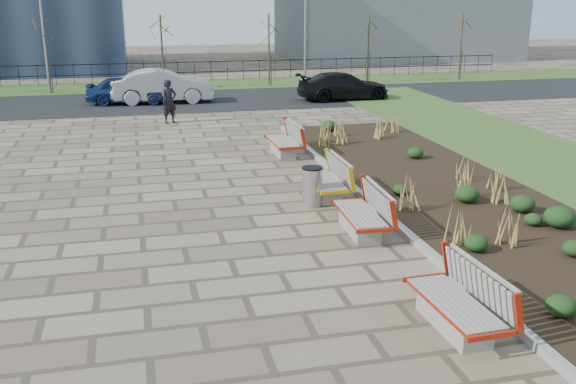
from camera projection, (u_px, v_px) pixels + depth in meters
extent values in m
plane|color=#83725A|center=(244.00, 296.00, 11.17)|extent=(120.00, 120.00, 0.00)
cube|color=black|center=(443.00, 189.00, 17.20)|extent=(4.50, 18.00, 0.10)
cube|color=gray|center=(360.00, 194.00, 16.67)|extent=(0.16, 18.00, 0.15)
cube|color=#33511E|center=(163.00, 86.00, 37.20)|extent=(80.00, 5.00, 0.04)
cube|color=black|center=(169.00, 102.00, 31.63)|extent=(80.00, 7.00, 0.02)
cylinder|color=#B2B2B7|center=(312.00, 187.00, 15.86)|extent=(0.50, 0.50, 0.97)
imported|color=black|center=(169.00, 102.00, 26.11)|extent=(0.76, 0.65, 1.77)
imported|color=navy|center=(128.00, 90.00, 30.79)|extent=(4.08, 2.05, 1.33)
imported|color=gray|center=(163.00, 86.00, 31.06)|extent=(4.90, 1.84, 1.60)
imported|color=black|center=(343.00, 86.00, 32.05)|extent=(4.73, 2.15, 1.34)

